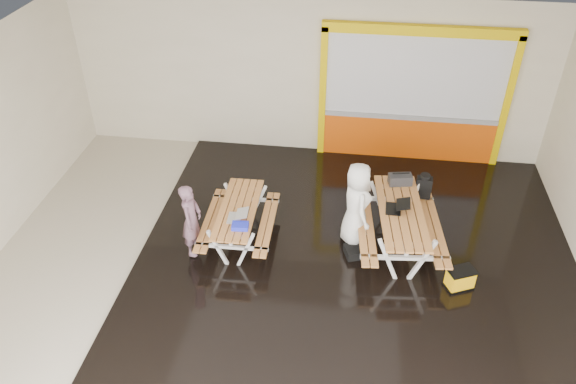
# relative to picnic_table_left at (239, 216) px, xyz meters

# --- Properties ---
(room) EXTENTS (10.02, 8.02, 3.52)m
(room) POSITION_rel_picnic_table_left_xyz_m (0.84, -0.68, 1.19)
(room) COLOR #BFB5A1
(room) RESTS_ON ground
(deck) EXTENTS (7.50, 7.98, 0.05)m
(deck) POSITION_rel_picnic_table_left_xyz_m (2.09, -0.68, -0.54)
(deck) COLOR black
(deck) RESTS_ON room
(kiosk) EXTENTS (3.88, 0.16, 3.00)m
(kiosk) POSITION_rel_picnic_table_left_xyz_m (3.04, 3.25, 0.88)
(kiosk) COLOR #D54D08
(kiosk) RESTS_ON room
(picnic_table_left) EXTENTS (1.27, 1.84, 0.73)m
(picnic_table_left) POSITION_rel_picnic_table_left_xyz_m (0.00, 0.00, 0.00)
(picnic_table_left) COLOR #C8803E
(picnic_table_left) RESTS_ON deck
(picnic_table_right) EXTENTS (1.63, 2.25, 0.85)m
(picnic_table_right) POSITION_rel_picnic_table_left_xyz_m (2.79, 0.16, 0.09)
(picnic_table_right) COLOR #C8803E
(picnic_table_right) RESTS_ON deck
(person_left) EXTENTS (0.35, 0.51, 1.36)m
(person_left) POSITION_rel_picnic_table_left_xyz_m (-0.70, -0.47, 0.20)
(person_left) COLOR #6A4B5A
(person_left) RESTS_ON deck
(person_right) EXTENTS (0.72, 0.88, 1.56)m
(person_right) POSITION_rel_picnic_table_left_xyz_m (2.03, 0.19, 0.32)
(person_right) COLOR white
(person_right) RESTS_ON deck
(laptop_left) EXTENTS (0.37, 0.34, 0.15)m
(laptop_left) POSITION_rel_picnic_table_left_xyz_m (0.04, -0.29, 0.22)
(laptop_left) COLOR silver
(laptop_left) RESTS_ON picnic_table_left
(laptop_right) EXTENTS (0.41, 0.36, 0.17)m
(laptop_right) POSITION_rel_picnic_table_left_xyz_m (2.71, 0.17, 0.34)
(laptop_right) COLOR black
(laptop_right) RESTS_ON picnic_table_right
(blue_pouch) EXTENTS (0.29, 0.21, 0.08)m
(blue_pouch) POSITION_rel_picnic_table_left_xyz_m (0.14, -0.53, 0.21)
(blue_pouch) COLOR #1F29D8
(blue_pouch) RESTS_ON picnic_table_left
(toolbox) EXTENTS (0.45, 0.28, 0.24)m
(toolbox) POSITION_rel_picnic_table_left_xyz_m (2.78, 0.96, 0.38)
(toolbox) COLOR black
(toolbox) RESTS_ON picnic_table_right
(backpack) EXTENTS (0.30, 0.20, 0.48)m
(backpack) POSITION_rel_picnic_table_left_xyz_m (3.23, 1.06, 0.21)
(backpack) COLOR black
(backpack) RESTS_ON picnic_table_right
(dark_case) EXTENTS (0.51, 0.45, 0.16)m
(dark_case) POSITION_rel_picnic_table_left_xyz_m (2.11, -0.16, -0.43)
(dark_case) COLOR black
(dark_case) RESTS_ON deck
(fluke_bag) EXTENTS (0.51, 0.43, 0.37)m
(fluke_bag) POSITION_rel_picnic_table_left_xyz_m (3.77, -0.73, -0.33)
(fluke_bag) COLOR black
(fluke_bag) RESTS_ON deck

